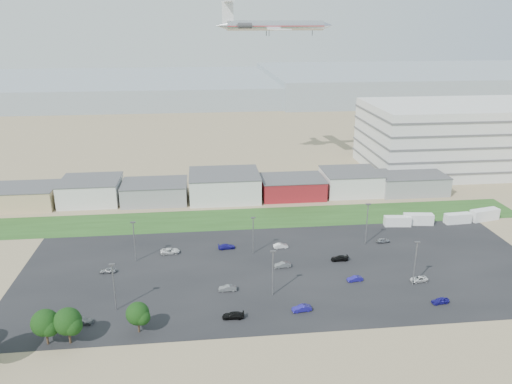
{
  "coord_description": "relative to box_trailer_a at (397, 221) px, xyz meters",
  "views": [
    {
      "loc": [
        -12.73,
        -81.51,
        54.29
      ],
      "look_at": [
        -1.2,
        22.0,
        18.43
      ],
      "focal_mm": 35.0,
      "sensor_mm": 36.0,
      "label": 1
    }
  ],
  "objects": [
    {
      "name": "ground",
      "position": [
        -40.76,
        -42.07,
        -1.37
      ],
      "size": [
        700.0,
        700.0,
        0.0
      ],
      "primitive_type": "plane",
      "color": "#8C7B59",
      "rests_on": "ground"
    },
    {
      "name": "parking_lot",
      "position": [
        -35.76,
        -22.07,
        -1.36
      ],
      "size": [
        120.0,
        50.0,
        0.01
      ],
      "primitive_type": "cube",
      "color": "black",
      "rests_on": "ground"
    },
    {
      "name": "grass_strip",
      "position": [
        -40.76,
        9.93,
        -1.36
      ],
      "size": [
        160.0,
        16.0,
        0.02
      ],
      "primitive_type": "cube",
      "color": "#24491B",
      "rests_on": "ground"
    },
    {
      "name": "hills_backdrop",
      "position": [
        -0.76,
        272.93,
        3.13
      ],
      "size": [
        700.0,
        200.0,
        9.0
      ],
      "primitive_type": null,
      "color": "gray",
      "rests_on": "ground"
    },
    {
      "name": "building_row",
      "position": [
        -57.76,
        28.93,
        2.63
      ],
      "size": [
        170.0,
        20.0,
        8.0
      ],
      "primitive_type": null,
      "color": "silver",
      "rests_on": "ground"
    },
    {
      "name": "parking_garage",
      "position": [
        49.24,
        52.93,
        11.13
      ],
      "size": [
        80.0,
        40.0,
        25.0
      ],
      "primitive_type": "cube",
      "color": "silver",
      "rests_on": "ground"
    },
    {
      "name": "box_trailer_a",
      "position": [
        0.0,
        0.0,
        0.0
      ],
      "size": [
        7.5,
        3.02,
        2.74
      ],
      "primitive_type": null,
      "rotation": [
        0.0,
        0.0,
        -0.1
      ],
      "color": "silver",
      "rests_on": "ground"
    },
    {
      "name": "box_trailer_b",
      "position": [
        6.25,
        0.45,
        0.14
      ],
      "size": [
        8.34,
        3.55,
        3.03
      ],
      "primitive_type": null,
      "rotation": [
        0.0,
        0.0,
        -0.13
      ],
      "color": "silver",
      "rests_on": "ground"
    },
    {
      "name": "box_trailer_c",
      "position": [
        17.69,
        0.08,
        0.03
      ],
      "size": [
        7.63,
        2.85,
        2.81
      ],
      "primitive_type": null,
      "rotation": [
        0.0,
        0.0,
        0.07
      ],
      "color": "silver",
      "rests_on": "ground"
    },
    {
      "name": "box_trailer_d",
      "position": [
        26.43,
        1.38,
        0.24
      ],
      "size": [
        8.97,
        4.55,
        3.22
      ],
      "primitive_type": null,
      "rotation": [
        0.0,
        0.0,
        0.23
      ],
      "color": "silver",
      "rests_on": "ground"
    },
    {
      "name": "tree_mid",
      "position": [
        -81.88,
        -45.14,
        2.46
      ],
      "size": [
        5.11,
        5.11,
        7.67
      ],
      "primitive_type": null,
      "color": "black",
      "rests_on": "ground"
    },
    {
      "name": "tree_right",
      "position": [
        -78.0,
        -45.28,
        2.54
      ],
      "size": [
        5.22,
        5.22,
        7.83
      ],
      "primitive_type": null,
      "color": "black",
      "rests_on": "ground"
    },
    {
      "name": "tree_near",
      "position": [
        -66.22,
        -43.22,
        2.05
      ],
      "size": [
        4.55,
        4.55,
        6.83
      ],
      "primitive_type": null,
      "color": "black",
      "rests_on": "ground"
    },
    {
      "name": "lightpole_front_l",
      "position": [
        -71.51,
        -35.12,
        3.68
      ],
      "size": [
        1.19,
        0.49,
        10.1
      ],
      "primitive_type": null,
      "color": "slate",
      "rests_on": "ground"
    },
    {
      "name": "lightpole_front_m",
      "position": [
        -39.89,
        -32.89,
        3.68
      ],
      "size": [
        1.19,
        0.5,
        10.11
      ],
      "primitive_type": null,
      "color": "slate",
      "rests_on": "ground"
    },
    {
      "name": "lightpole_front_r",
      "position": [
        -9.09,
        -32.19,
        3.75
      ],
      "size": [
        1.21,
        0.5,
        10.24
      ],
      "primitive_type": null,
      "color": "slate",
      "rests_on": "ground"
    },
    {
      "name": "lightpole_back_l",
      "position": [
        -70.1,
        -13.86,
        3.64
      ],
      "size": [
        1.18,
        0.49,
        10.03
      ],
      "primitive_type": null,
      "color": "slate",
      "rests_on": "ground"
    },
    {
      "name": "lightpole_back_m",
      "position": [
        -41.84,
        -12.82,
        3.38
      ],
      "size": [
        1.12,
        0.47,
        9.49
      ],
      "primitive_type": null,
      "color": "slate",
      "rests_on": "ground"
    },
    {
      "name": "lightpole_back_r",
      "position": [
        -12.61,
        -10.53,
        4.09
      ],
      "size": [
        1.28,
        0.54,
        10.92
      ],
      "primitive_type": null,
      "color": "slate",
      "rests_on": "ground"
    },
    {
      "name": "airliner",
      "position": [
        -25.8,
        61.45,
        51.28
      ],
      "size": [
        46.53,
        34.45,
        12.81
      ],
      "primitive_type": null,
      "rotation": [
        0.0,
        0.0,
        0.12
      ],
      "color": "silver"
    },
    {
      "name": "parked_car_0",
      "position": [
        -7.11,
        -30.87,
        -0.83
      ],
      "size": [
        4.11,
        2.28,
        1.09
      ],
      "primitive_type": "imported",
      "rotation": [
        0.0,
        0.0,
        -1.45
      ],
      "color": "silver",
      "rests_on": "ground"
    },
    {
      "name": "parked_car_1",
      "position": [
        -21.08,
        -29.21,
        -0.8
      ],
      "size": [
        3.6,
        1.6,
        1.15
      ],
      "primitive_type": "imported",
      "rotation": [
        0.0,
        0.0,
        -1.46
      ],
      "color": "navy",
      "rests_on": "ground"
    },
    {
      "name": "parked_car_2",
      "position": [
        -6.6,
        -40.0,
        -0.76
      ],
      "size": [
        3.77,
        1.91,
        1.23
      ],
      "primitive_type": "imported",
      "rotation": [
        0.0,
        0.0,
        -1.44
      ],
      "color": "navy",
      "rests_on": "ground"
    },
    {
      "name": "parked_car_3",
      "position": [
        -48.68,
        -40.68,
        -0.75
      ],
      "size": [
        4.35,
        2.01,
        1.23
      ],
      "primitive_type": "imported",
      "rotation": [
        0.0,
        0.0,
        -1.64
      ],
      "color": "black",
      "rests_on": "ground"
    },
    {
      "name": "parked_car_4",
      "position": [
        -49.16,
        -30.25,
        -0.74
      ],
      "size": [
        3.84,
        1.39,
        1.26
      ],
      "primitive_type": "imported",
      "rotation": [
        0.0,
        0.0,
        -1.59
      ],
      "color": "#595B5E",
      "rests_on": "ground"
    },
    {
      "name": "parked_car_5",
      "position": [
        -75.81,
        -19.27,
        -0.77
      ],
      "size": [
        3.52,
        1.42,
        1.2
      ],
      "primitive_type": "imported",
      "rotation": [
        0.0,
        0.0,
        -1.57
      ],
      "color": "#A5A5AA",
      "rests_on": "ground"
    },
    {
      "name": "parked_car_6",
      "position": [
        -48.24,
        -9.6,
        -0.75
      ],
      "size": [
        4.44,
        2.19,
        1.24
      ],
      "primitive_type": "imported",
      "rotation": [
        0.0,
        0.0,
        1.68
      ],
      "color": "navy",
      "rests_on": "ground"
    },
    {
      "name": "parked_car_7",
      "position": [
        -35.84,
        -21.02,
        -0.74
      ],
      "size": [
        3.95,
        1.73,
        1.26
      ],
      "primitive_type": "imported",
      "rotation": [
        0.0,
        0.0,
        -1.47
      ],
      "color": "#595B5E",
      "rests_on": "ground"
    },
    {
      "name": "parked_car_8",
      "position": [
        -7.92,
        -10.43,
        -0.77
      ],
      "size": [
        3.66,
        1.74,
        1.21
      ],
      "primitive_type": "imported",
      "rotation": [
        0.0,
        0.0,
        1.66
      ],
      "color": "#A5A5AA",
      "rests_on": "ground"
    },
    {
      "name": "parked_car_9",
      "position": [
        -62.19,
        -10.74,
        -0.72
      ],
      "size": [
        4.78,
        2.37,
        1.3
      ],
      "primitive_type": "imported",
      "rotation": [
        0.0,
        0.0,
        1.62
      ],
      "color": "silver",
      "rests_on": "ground"
    },
    {
      "name": "parked_car_10",
      "position": [
        -77.22,
        -39.27,
        -0.73
      ],
      "size": [
        4.57,
        2.3,
        1.28
      ],
      "primitive_type": "imported",
      "rotation": [
        0.0,
        0.0,
        1.45
      ],
      "color": "#595B5E",
      "rests_on": "ground"
    },
    {
      "name": "parked_car_11",
      "position": [
        -34.63,
        -10.7,
        -0.76
      ],
      "size": [
        3.8,
        1.63,
        1.22
      ],
      "primitive_type": "imported",
      "rotation": [
        0.0,
        0.0,
        1.66
      ],
      "color": "silver",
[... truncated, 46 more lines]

